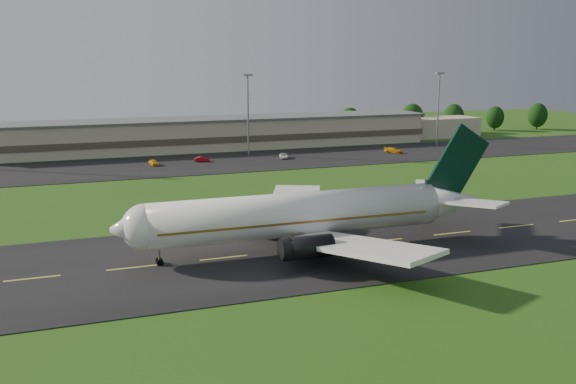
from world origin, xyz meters
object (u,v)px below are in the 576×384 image
object	(u,v)px
airliner	(303,215)
light_mast_east	(438,100)
service_vehicle_c	(284,156)
service_vehicle_d	(393,150)
light_mast_centre	(248,105)
terminal	(236,133)
service_vehicle_b	(202,159)
service_vehicle_a	(154,162)

from	to	relation	value
airliner	light_mast_east	bearing A→B (deg)	48.93
service_vehicle_c	service_vehicle_d	distance (m)	29.68
light_mast_centre	service_vehicle_d	size ratio (longest dim) A/B	4.26
terminal	service_vehicle_b	world-z (taller)	terminal
service_vehicle_b	service_vehicle_c	bearing A→B (deg)	-82.65
airliner	service_vehicle_d	world-z (taller)	airliner
service_vehicle_b	service_vehicle_a	bearing A→B (deg)	109.17
service_vehicle_c	service_vehicle_d	size ratio (longest dim) A/B	0.90
service_vehicle_a	service_vehicle_c	distance (m)	31.52
airliner	terminal	world-z (taller)	airliner
service_vehicle_a	service_vehicle_d	world-z (taller)	service_vehicle_d
service_vehicle_b	light_mast_centre	bearing A→B (deg)	-53.99
terminal	airliner	bearing A→B (deg)	-100.53
light_mast_centre	light_mast_east	bearing A→B (deg)	0.00
airliner	service_vehicle_a	distance (m)	73.50
light_mast_centre	service_vehicle_c	bearing A→B (deg)	-48.04
service_vehicle_d	light_mast_centre	bearing A→B (deg)	128.22
terminal	service_vehicle_b	xyz separation A→B (m)	(-14.59, -21.92, -3.30)
service_vehicle_c	airliner	bearing A→B (deg)	-92.69
light_mast_east	service_vehicle_b	bearing A→B (deg)	-175.19
service_vehicle_c	service_vehicle_d	bearing A→B (deg)	12.83
light_mast_centre	service_vehicle_c	size ratio (longest dim) A/B	4.72
service_vehicle_b	service_vehicle_c	size ratio (longest dim) A/B	0.84
airliner	service_vehicle_c	xyz separation A→B (m)	(23.25, 72.47, -3.96)
service_vehicle_a	terminal	bearing A→B (deg)	33.83
light_mast_centre	light_mast_east	size ratio (longest dim) A/B	1.00
light_mast_centre	terminal	bearing A→B (deg)	85.05
service_vehicle_a	service_vehicle_c	size ratio (longest dim) A/B	0.90
service_vehicle_a	service_vehicle_b	world-z (taller)	service_vehicle_a
light_mast_centre	service_vehicle_b	size ratio (longest dim) A/B	5.63
airliner	service_vehicle_d	size ratio (longest dim) A/B	10.74
light_mast_east	service_vehicle_c	distance (m)	50.27
service_vehicle_a	service_vehicle_c	bearing A→B (deg)	-8.67
terminal	service_vehicle_a	distance (m)	35.14
service_vehicle_b	service_vehicle_d	distance (m)	49.71
service_vehicle_c	service_vehicle_a	bearing A→B (deg)	-165.74
airliner	light_mast_centre	bearing A→B (deg)	79.07
terminal	service_vehicle_a	world-z (taller)	terminal
terminal	service_vehicle_b	bearing A→B (deg)	-123.66
light_mast_centre	service_vehicle_d	world-z (taller)	light_mast_centre
service_vehicle_d	service_vehicle_c	bearing A→B (deg)	139.41
light_mast_east	service_vehicle_d	world-z (taller)	light_mast_east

